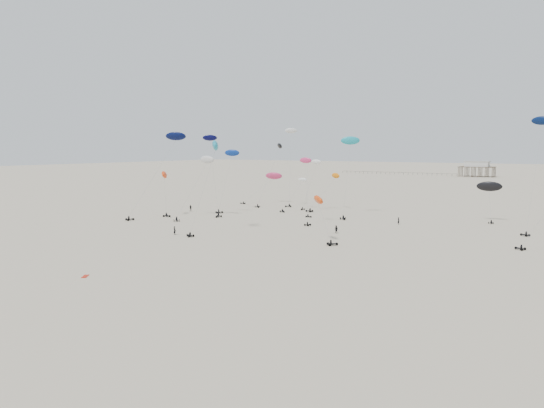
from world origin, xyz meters
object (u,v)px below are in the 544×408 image
Objects in this scene: pavilion_main at (477,170)px; rig_0 at (212,162)px; spectator_0 at (175,235)px; rig_4 at (274,163)px.

rig_0 is (-23.01, -239.23, 10.34)m from pavilion_main.
spectator_0 is at bearing -92.07° from pavilion_main.
rig_4 is at bearing -102.12° from rig_0.
pavilion_main is 269.43m from spectator_0.
spectator_0 is (10.26, -56.58, -13.67)m from rig_4.
rig_4 is 59.10m from spectator_0.
rig_0 reaches higher than rig_4.
pavilion_main is at bearing -73.79° from spectator_0.
pavilion_main is 1.05× the size of rig_4.
pavilion_main is at bearing -141.87° from rig_4.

